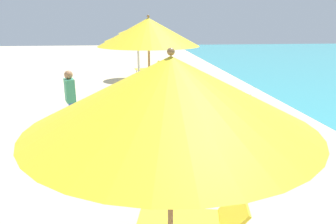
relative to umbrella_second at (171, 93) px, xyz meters
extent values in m
cone|color=yellow|center=(0.00, 0.00, 0.00)|extent=(2.25, 2.25, 0.56)
sphere|color=olive|center=(0.00, 0.00, 0.31)|extent=(0.06, 0.06, 0.06)
cube|color=yellow|center=(0.23, 1.00, -1.91)|extent=(1.16, 0.84, 0.04)
cube|color=yellow|center=(0.88, 0.87, -1.71)|extent=(0.43, 0.69, 0.38)
cylinder|color=silver|center=(-0.14, 1.35, -2.06)|extent=(0.04, 0.04, 0.25)
cylinder|color=silver|center=(1.01, 1.12, -2.06)|extent=(0.04, 0.04, 0.25)
cylinder|color=olive|center=(0.05, 4.32, -1.08)|extent=(0.05, 0.05, 2.21)
cone|color=yellow|center=(0.05, 4.32, 0.32)|extent=(2.12, 2.12, 0.57)
sphere|color=olive|center=(0.05, 4.32, 0.63)|extent=(0.06, 0.06, 0.06)
cube|color=yellow|center=(0.43, 5.24, -1.90)|extent=(1.22, 0.92, 0.04)
cube|color=yellow|center=(1.15, 5.40, -1.75)|extent=(0.56, 0.77, 0.29)
cylinder|color=silver|center=(0.06, 4.85, -2.05)|extent=(0.04, 0.04, 0.26)
cylinder|color=silver|center=(-0.07, 5.43, -2.05)|extent=(0.04, 0.04, 0.26)
cylinder|color=silver|center=(1.25, 5.12, -2.05)|extent=(0.04, 0.04, 0.26)
cylinder|color=silver|center=(1.12, 5.70, -2.05)|extent=(0.04, 0.04, 0.26)
cylinder|color=silver|center=(-0.09, 8.38, -1.14)|extent=(0.05, 0.05, 2.08)
cone|color=yellow|center=(-0.09, 8.38, 0.13)|extent=(2.24, 2.24, 0.46)
sphere|color=silver|center=(-0.09, 8.38, 0.39)|extent=(0.06, 0.06, 0.06)
cube|color=yellow|center=(0.47, 9.37, -1.91)|extent=(1.28, 0.81, 0.04)
cube|color=yellow|center=(1.23, 9.22, -1.72)|extent=(0.51, 0.65, 0.37)
cylinder|color=silver|center=(-0.06, 9.23, -2.05)|extent=(0.04, 0.04, 0.25)
cylinder|color=silver|center=(0.03, 9.71, -2.05)|extent=(0.04, 0.04, 0.25)
cylinder|color=silver|center=(1.25, 8.97, -2.05)|extent=(0.04, 0.04, 0.25)
cylinder|color=silver|center=(1.34, 9.44, -2.05)|extent=(0.04, 0.04, 0.25)
cylinder|color=silver|center=(-0.06, 13.01, -1.10)|extent=(0.05, 0.05, 2.17)
cone|color=yellow|center=(-0.06, 13.01, 0.16)|extent=(1.82, 1.82, 0.34)
sphere|color=silver|center=(-0.06, 13.01, 0.36)|extent=(0.06, 0.06, 0.06)
cube|color=yellow|center=(0.35, 14.20, -1.90)|extent=(1.16, 0.76, 0.04)
cube|color=yellow|center=(1.01, 14.34, -1.70)|extent=(0.42, 0.61, 0.39)
cylinder|color=silver|center=(-0.03, 13.89, -2.05)|extent=(0.04, 0.04, 0.26)
cylinder|color=silver|center=(-0.13, 14.34, -2.05)|extent=(0.04, 0.04, 0.26)
cylinder|color=silver|center=(1.13, 14.13, -2.05)|extent=(0.04, 0.04, 0.26)
cylinder|color=silver|center=(1.04, 14.58, -2.05)|extent=(0.04, 0.04, 0.26)
cube|color=#D8593F|center=(0.65, 12.08, -1.94)|extent=(1.11, 0.67, 0.04)
cube|color=#D8593F|center=(1.38, 12.03, -1.80)|extent=(0.46, 0.62, 0.27)
cylinder|color=silver|center=(0.19, 11.87, -2.07)|extent=(0.04, 0.04, 0.22)
cylinder|color=silver|center=(0.23, 12.36, -2.07)|extent=(0.04, 0.04, 0.22)
cylinder|color=silver|center=(1.38, 11.78, -2.07)|extent=(0.04, 0.04, 0.22)
cylinder|color=silver|center=(1.42, 12.27, -2.07)|extent=(0.04, 0.04, 0.22)
cylinder|color=#334CB2|center=(-1.84, 5.38, -1.80)|extent=(0.11, 0.11, 0.77)
cylinder|color=#334CB2|center=(-1.90, 5.54, -1.80)|extent=(0.11, 0.11, 0.77)
cube|color=#3F9972|center=(-1.87, 5.46, -1.12)|extent=(0.33, 0.41, 0.58)
sphere|color=#9E704C|center=(-1.87, 5.46, -0.73)|extent=(0.21, 0.21, 0.21)
cube|color=red|center=(3.44, 7.71, -2.03)|extent=(0.42, 0.53, 0.30)
cube|color=white|center=(3.44, 7.71, -1.85)|extent=(0.42, 0.54, 0.05)
camera|label=1|loc=(-0.28, -2.30, 0.52)|focal=33.14mm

